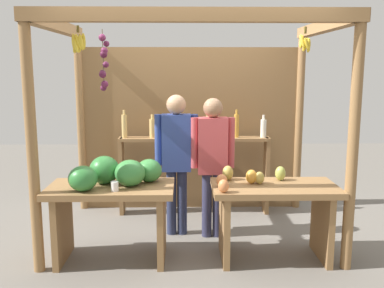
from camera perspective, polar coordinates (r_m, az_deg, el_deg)
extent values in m
plane|color=slate|center=(5.11, -0.04, -11.52)|extent=(12.00, 12.00, 0.00)
cylinder|color=olive|center=(4.12, -20.26, -0.20)|extent=(0.10, 0.10, 2.37)
cylinder|color=olive|center=(4.18, 20.37, -0.07)|extent=(0.10, 0.10, 2.37)
cylinder|color=olive|center=(5.89, -14.39, 2.95)|extent=(0.10, 0.10, 2.37)
cylinder|color=olive|center=(5.93, 13.86, 3.01)|extent=(0.10, 0.10, 2.37)
cube|color=olive|center=(3.86, 0.22, 16.57)|extent=(2.98, 0.12, 0.12)
cube|color=olive|center=(4.97, -17.47, 14.62)|extent=(0.12, 1.96, 0.12)
cube|color=olive|center=(5.02, 17.20, 14.58)|extent=(0.12, 1.96, 0.12)
cube|color=brown|center=(5.77, -0.21, 1.92)|extent=(2.88, 0.04, 2.14)
cylinder|color=brown|center=(4.04, -14.74, 14.38)|extent=(0.02, 0.02, 0.06)
ellipsoid|color=gold|center=(4.03, -14.03, 12.92)|extent=(0.04, 0.07, 0.15)
ellipsoid|color=gold|center=(4.05, -14.36, 12.70)|extent=(0.08, 0.07, 0.15)
ellipsoid|color=gold|center=(4.06, -14.45, 12.51)|extent=(0.06, 0.04, 0.15)
ellipsoid|color=gold|center=(4.07, -14.78, 12.36)|extent=(0.09, 0.06, 0.15)
ellipsoid|color=gold|center=(4.05, -15.06, 12.35)|extent=(0.05, 0.09, 0.15)
ellipsoid|color=gold|center=(4.03, -15.24, 12.81)|extent=(0.05, 0.06, 0.15)
ellipsoid|color=gold|center=(4.01, -15.03, 12.44)|extent=(0.08, 0.06, 0.15)
ellipsoid|color=gold|center=(4.01, -14.70, 12.82)|extent=(0.07, 0.04, 0.15)
ellipsoid|color=gold|center=(4.01, -14.33, 12.82)|extent=(0.05, 0.06, 0.15)
cylinder|color=brown|center=(4.16, 14.64, 14.25)|extent=(0.02, 0.02, 0.06)
ellipsoid|color=gold|center=(4.16, 15.03, 12.37)|extent=(0.04, 0.06, 0.13)
ellipsoid|color=gold|center=(4.19, 14.65, 12.49)|extent=(0.07, 0.05, 0.14)
ellipsoid|color=gold|center=(4.16, 14.19, 12.88)|extent=(0.07, 0.08, 0.14)
ellipsoid|color=gold|center=(4.13, 14.26, 12.95)|extent=(0.07, 0.08, 0.14)
ellipsoid|color=gold|center=(4.11, 14.86, 12.49)|extent=(0.08, 0.05, 0.14)
cylinder|color=#4C422D|center=(4.33, -11.57, 10.93)|extent=(0.01, 0.01, 0.55)
sphere|color=#601E42|center=(4.33, -11.69, 13.51)|extent=(0.07, 0.07, 0.07)
sphere|color=#511938|center=(4.36, -11.17, 12.78)|extent=(0.06, 0.06, 0.06)
sphere|color=#601E42|center=(4.34, -11.42, 11.90)|extent=(0.07, 0.07, 0.07)
sphere|color=#47142D|center=(4.33, -11.51, 11.44)|extent=(0.07, 0.07, 0.07)
sphere|color=#511938|center=(4.32, -11.24, 10.17)|extent=(0.06, 0.06, 0.06)
sphere|color=#47142D|center=(4.36, -11.63, 9.14)|extent=(0.06, 0.06, 0.06)
sphere|color=#511938|center=(4.34, -11.65, 8.92)|extent=(0.07, 0.07, 0.07)
sphere|color=#511938|center=(4.36, -11.54, 7.22)|extent=(0.06, 0.06, 0.06)
sphere|color=#601E42|center=(4.34, -11.38, 7.71)|extent=(0.07, 0.07, 0.07)
cube|color=olive|center=(4.28, -10.59, -5.81)|extent=(1.21, 0.64, 0.06)
cube|color=olive|center=(4.50, -16.63, -10.30)|extent=(0.06, 0.58, 0.69)
cube|color=olive|center=(4.34, -4.01, -10.63)|extent=(0.06, 0.58, 0.69)
ellipsoid|color=#2D7533|center=(4.13, -14.12, -4.41)|extent=(0.34, 0.34, 0.24)
ellipsoid|color=#38843D|center=(4.21, -8.14, -3.79)|extent=(0.32, 0.32, 0.25)
ellipsoid|color=#2D7533|center=(4.34, -11.41, -3.34)|extent=(0.31, 0.31, 0.27)
ellipsoid|color=#38843D|center=(4.35, -5.65, -3.48)|extent=(0.33, 0.33, 0.23)
cylinder|color=white|center=(4.08, -10.10, -5.49)|extent=(0.07, 0.07, 0.09)
cube|color=olive|center=(4.31, 10.77, -5.70)|extent=(1.21, 0.64, 0.06)
cube|color=olive|center=(4.35, 4.26, -10.57)|extent=(0.06, 0.58, 0.69)
cube|color=olive|center=(4.55, 16.70, -10.08)|extent=(0.06, 0.58, 0.69)
ellipsoid|color=gold|center=(4.31, 7.80, -4.26)|extent=(0.13, 0.13, 0.14)
ellipsoid|color=#E07F47|center=(3.97, 4.15, -5.52)|extent=(0.12, 0.12, 0.12)
ellipsoid|color=#B79E47|center=(4.31, 8.84, -4.40)|extent=(0.12, 0.12, 0.12)
ellipsoid|color=#B79E47|center=(4.42, 4.71, -3.79)|extent=(0.15, 0.15, 0.15)
ellipsoid|color=#E07F47|center=(4.17, 3.91, -4.79)|extent=(0.14, 0.14, 0.12)
ellipsoid|color=#A8B24C|center=(4.47, 11.51, -3.80)|extent=(0.13, 0.13, 0.14)
cube|color=olive|center=(5.68, -9.21, -4.16)|extent=(0.05, 0.20, 1.00)
cube|color=olive|center=(5.73, 9.72, -4.07)|extent=(0.05, 0.20, 1.00)
cube|color=olive|center=(5.53, 0.30, 0.66)|extent=(1.87, 0.22, 0.04)
cylinder|color=#D8B266|center=(5.56, -8.86, 2.32)|extent=(0.07, 0.07, 0.29)
cylinder|color=#D8B266|center=(5.54, -8.91, 4.13)|extent=(0.03, 0.03, 0.06)
cylinder|color=#D8B266|center=(5.52, -5.21, 2.06)|extent=(0.08, 0.08, 0.24)
cylinder|color=#D8B266|center=(5.51, -5.23, 3.58)|extent=(0.03, 0.03, 0.06)
cylinder|color=silver|center=(5.51, -1.58, 2.16)|extent=(0.07, 0.07, 0.25)
cylinder|color=silver|center=(5.49, -1.59, 3.78)|extent=(0.03, 0.03, 0.06)
cylinder|color=#D8B266|center=(5.52, 2.17, 2.31)|extent=(0.07, 0.07, 0.28)
cylinder|color=#D8B266|center=(5.50, 2.18, 4.07)|extent=(0.03, 0.03, 0.06)
cylinder|color=gold|center=(5.55, 5.84, 2.38)|extent=(0.06, 0.06, 0.30)
cylinder|color=gold|center=(5.53, 5.87, 4.21)|extent=(0.03, 0.03, 0.06)
cylinder|color=silver|center=(5.60, 9.34, 2.03)|extent=(0.07, 0.07, 0.23)
cylinder|color=silver|center=(5.59, 9.38, 3.49)|extent=(0.03, 0.03, 0.06)
cylinder|color=#282F4D|center=(4.97, -2.71, -7.63)|extent=(0.11, 0.11, 0.74)
cylinder|color=#282F4D|center=(4.97, -1.31, -7.63)|extent=(0.11, 0.11, 0.74)
cube|color=#2D428C|center=(4.81, -2.06, 0.18)|extent=(0.32, 0.19, 0.63)
cylinder|color=#2D428C|center=(4.81, -4.44, 0.54)|extent=(0.08, 0.08, 0.56)
cylinder|color=#2D428C|center=(4.80, 0.33, 0.56)|extent=(0.08, 0.08, 0.56)
sphere|color=tan|center=(4.75, -2.09, 5.19)|extent=(0.21, 0.21, 0.21)
cylinder|color=#30304E|center=(4.90, 1.96, -7.98)|extent=(0.11, 0.11, 0.73)
cylinder|color=#30304E|center=(4.90, 3.37, -7.96)|extent=(0.11, 0.11, 0.73)
cube|color=#BF474C|center=(4.74, 2.73, -0.21)|extent=(0.32, 0.19, 0.61)
cylinder|color=#BF474C|center=(4.72, 0.31, 0.15)|extent=(0.08, 0.08, 0.55)
cylinder|color=#BF474C|center=(4.75, 5.14, 0.16)|extent=(0.08, 0.08, 0.55)
sphere|color=#997051|center=(4.68, 2.77, 4.76)|extent=(0.21, 0.21, 0.21)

